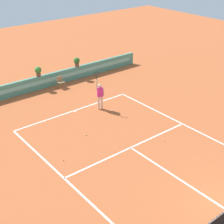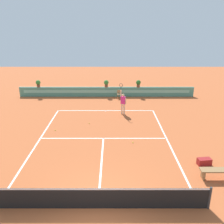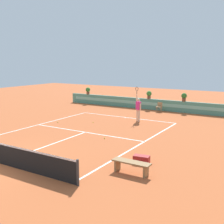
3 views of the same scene
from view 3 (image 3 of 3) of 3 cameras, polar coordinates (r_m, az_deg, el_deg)
name	(u,v)px [view 3 (image 3 of 3)]	position (r m, az deg, el deg)	size (l,w,h in m)	color
ground_plane	(81,134)	(17.60, -6.24, -4.39)	(60.00, 60.00, 0.00)	#B2562D
court_lines	(88,131)	(18.15, -4.86, -3.89)	(8.32, 11.94, 0.01)	white
back_wall_barrier	(149,104)	(26.34, 7.55, 1.61)	(18.00, 0.21, 1.00)	#4C8E7A
ball_kid_chair	(159,107)	(25.19, 9.61, 1.10)	(0.44, 0.44, 0.85)	#99754C
bench_courtside	(131,165)	(11.41, 3.94, -10.61)	(1.60, 0.44, 0.51)	olive
gear_bag	(141,159)	(12.58, 6.01, -9.58)	(0.70, 0.36, 0.36)	maroon
tennis_player	(138,108)	(20.85, 5.36, 0.89)	(0.58, 0.35, 2.58)	beige
tennis_ball_near_baseline	(93,122)	(20.53, -3.88, -2.12)	(0.07, 0.07, 0.07)	#CCE033
tennis_ball_mid_court	(105,138)	(16.35, -1.53, -5.35)	(0.07, 0.07, 0.07)	#CCE033
tennis_ball_by_sideline	(58,122)	(20.93, -10.99, -2.05)	(0.07, 0.07, 0.07)	#CCE033
potted_plant_far_left	(88,90)	(29.70, -4.91, 4.41)	(0.48, 0.48, 0.72)	brown
potted_plant_right	(184,97)	(25.11, 14.44, 3.05)	(0.48, 0.48, 0.72)	brown
potted_plant_centre	(149,94)	(26.23, 7.54, 3.58)	(0.48, 0.48, 0.72)	brown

